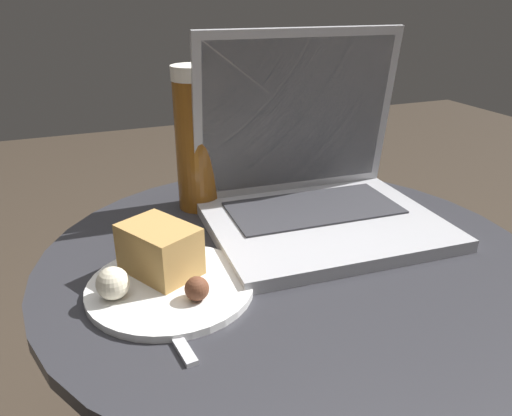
% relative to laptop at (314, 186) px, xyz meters
% --- Properties ---
extents(table, '(0.66, 0.66, 0.58)m').
position_rel_laptop_xyz_m(table, '(-0.08, -0.08, -0.24)').
color(table, black).
rests_on(table, ground_plane).
extents(laptop, '(0.34, 0.28, 0.27)m').
position_rel_laptop_xyz_m(laptop, '(0.00, 0.00, 0.00)').
color(laptop, '#B2B2B7').
rests_on(laptop, table).
extents(beer_glass, '(0.07, 0.07, 0.22)m').
position_rel_laptop_xyz_m(beer_glass, '(-0.15, 0.11, 0.06)').
color(beer_glass, brown).
rests_on(beer_glass, table).
extents(snack_plate, '(0.19, 0.19, 0.07)m').
position_rel_laptop_xyz_m(snack_plate, '(-0.25, -0.10, -0.03)').
color(snack_plate, white).
rests_on(snack_plate, table).
extents(fork, '(0.04, 0.16, 0.00)m').
position_rel_laptop_xyz_m(fork, '(-0.27, -0.16, -0.05)').
color(fork, silver).
rests_on(fork, table).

